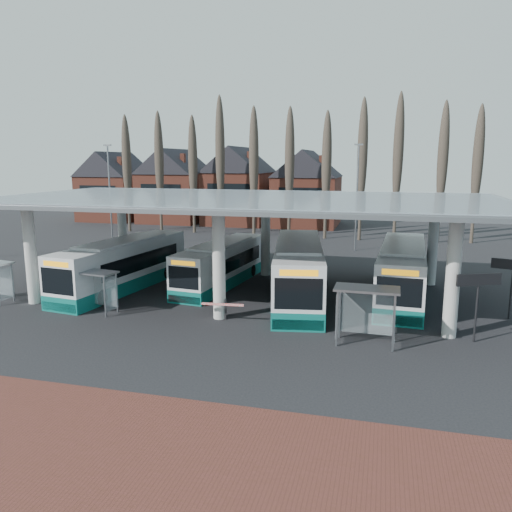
% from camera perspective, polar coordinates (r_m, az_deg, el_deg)
% --- Properties ---
extents(ground, '(140.00, 140.00, 0.00)m').
position_cam_1_polar(ground, '(25.83, -5.95, -8.70)').
color(ground, black).
rests_on(ground, ground).
extents(brick_strip, '(70.00, 10.00, 0.03)m').
position_cam_1_polar(brick_strip, '(16.26, -21.99, -21.97)').
color(brick_strip, '#532721').
rests_on(brick_strip, ground).
extents(station_canopy, '(32.00, 16.00, 6.34)m').
position_cam_1_polar(station_canopy, '(32.09, -1.17, 5.60)').
color(station_canopy, beige).
rests_on(station_canopy, ground).
extents(poplar_row, '(45.10, 1.10, 14.50)m').
position_cam_1_polar(poplar_row, '(56.44, 5.79, 10.96)').
color(poplar_row, '#473D33').
rests_on(poplar_row, ground).
extents(townhouse_row, '(36.80, 10.30, 12.25)m').
position_cam_1_polar(townhouse_row, '(71.13, -5.64, 8.64)').
color(townhouse_row, brown).
rests_on(townhouse_row, ground).
extents(lamp_post_a, '(0.80, 0.16, 10.17)m').
position_cam_1_polar(lamp_post_a, '(52.19, -16.35, 6.81)').
color(lamp_post_a, slate).
rests_on(lamp_post_a, ground).
extents(lamp_post_b, '(0.80, 0.16, 10.17)m').
position_cam_1_polar(lamp_post_b, '(48.96, 11.45, 6.80)').
color(lamp_post_b, slate).
rests_on(lamp_post_b, ground).
extents(bus_0, '(4.12, 12.38, 3.38)m').
position_cam_1_polar(bus_0, '(35.12, -14.89, -1.06)').
color(bus_0, silver).
rests_on(bus_0, ground).
extents(bus_1, '(3.56, 11.10, 3.03)m').
position_cam_1_polar(bus_1, '(35.17, -3.91, -0.97)').
color(bus_1, silver).
rests_on(bus_1, ground).
extents(bus_2, '(4.95, 13.35, 3.63)m').
position_cam_1_polar(bus_2, '(31.75, 4.87, -1.75)').
color(bus_2, silver).
rests_on(bus_2, ground).
extents(bus_3, '(3.31, 12.54, 3.45)m').
position_cam_1_polar(bus_3, '(33.15, 16.34, -1.77)').
color(bus_3, silver).
rests_on(bus_3, ground).
extents(shelter_1, '(2.77, 1.69, 2.42)m').
position_cam_1_polar(shelter_1, '(30.10, -17.79, -2.86)').
color(shelter_1, gray).
rests_on(shelter_1, ground).
extents(shelter_2, '(3.03, 1.55, 2.78)m').
position_cam_1_polar(shelter_2, '(24.23, 12.52, -5.21)').
color(shelter_2, gray).
rests_on(shelter_2, ground).
extents(info_sign_0, '(2.12, 1.03, 3.37)m').
position_cam_1_polar(info_sign_0, '(25.87, 24.09, -3.05)').
color(info_sign_0, black).
rests_on(info_sign_0, ground).
extents(barrier, '(2.32, 0.74, 1.16)m').
position_cam_1_polar(barrier, '(27.17, -3.75, -5.68)').
color(barrier, black).
rests_on(barrier, ground).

